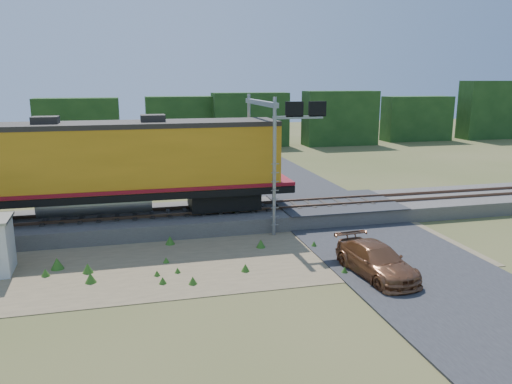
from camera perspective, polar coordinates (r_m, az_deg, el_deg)
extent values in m
plane|color=#475123|center=(22.51, -1.82, -7.82)|extent=(140.00, 140.00, 0.00)
cube|color=slate|center=(28.00, -4.42, -2.84)|extent=(70.00, 5.00, 0.80)
cube|color=brown|center=(27.19, -4.18, -2.26)|extent=(70.00, 0.10, 0.16)
cube|color=brown|center=(28.56, -4.67, -1.53)|extent=(70.00, 0.10, 0.16)
cube|color=#8C7754|center=(22.67, -7.08, -7.72)|extent=(26.00, 8.00, 0.03)
cube|color=#38383A|center=(29.80, 8.96, -1.14)|extent=(7.00, 5.20, 0.06)
cube|color=#38383A|center=(44.81, 1.00, 2.63)|extent=(7.00, 24.00, 0.08)
cube|color=#193814|center=(58.96, -9.73, 8.04)|extent=(36.00, 3.00, 6.50)
cube|color=#193814|center=(73.69, 23.37, 7.90)|extent=(50.00, 3.00, 6.00)
cube|color=black|center=(27.80, -3.74, -0.75)|extent=(3.76, 2.40, 0.94)
cube|color=black|center=(27.32, -17.93, -0.17)|extent=(20.91, 3.14, 0.38)
cylinder|color=gray|center=(27.43, -17.86, -1.19)|extent=(5.75, 1.25, 1.25)
cube|color=orange|center=(26.99, -18.19, 3.57)|extent=(19.34, 3.03, 3.24)
cube|color=maroon|center=(27.26, -17.97, 0.47)|extent=(20.91, 3.19, 0.19)
cube|color=#28231E|center=(26.79, -18.45, 7.26)|extent=(19.34, 3.08, 0.25)
cube|color=#28231E|center=(27.01, -22.94, 7.46)|extent=(1.25, 1.05, 0.47)
cube|color=#28231E|center=(26.71, -11.71, 8.15)|extent=(1.25, 1.05, 0.47)
cylinder|color=gray|center=(25.17, 2.10, 2.74)|extent=(0.18, 0.18, 7.07)
cylinder|color=gray|center=(30.52, -0.80, 4.51)|extent=(0.18, 0.18, 7.07)
cube|color=gray|center=(27.52, 0.52, 10.16)|extent=(0.25, 6.20, 0.25)
cube|color=gray|center=(25.22, 4.83, 8.50)|extent=(2.62, 0.15, 0.15)
cube|color=black|center=(25.13, 4.40, 9.42)|extent=(0.91, 0.15, 0.76)
cube|color=black|center=(25.53, 7.02, 9.41)|extent=(0.91, 0.15, 0.76)
imported|color=brown|center=(21.20, 13.59, -7.63)|extent=(2.29, 4.66, 1.30)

